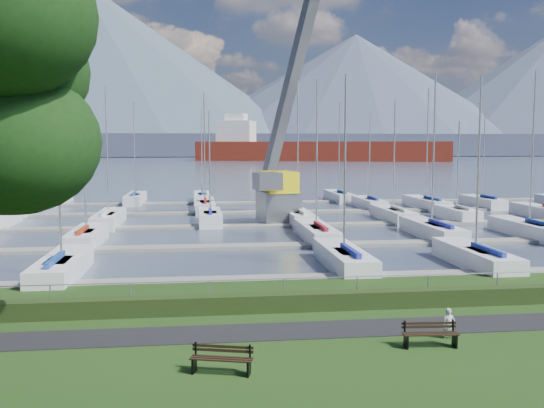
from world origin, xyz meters
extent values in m
cube|color=black|center=(0.00, -3.00, 0.01)|extent=(160.00, 2.00, 0.04)
cube|color=#404A5D|center=(0.00, 260.00, -0.40)|extent=(800.00, 540.00, 0.20)
cube|color=#213112|center=(0.00, -0.40, 0.35)|extent=(80.00, 0.70, 0.70)
cylinder|color=gray|center=(0.00, 0.00, 1.20)|extent=(80.00, 0.04, 0.04)
cube|color=#3C4358|center=(0.00, 330.00, 6.00)|extent=(900.00, 80.00, 12.00)
cone|color=#425261|center=(-80.00, 400.00, 57.50)|extent=(340.00, 340.00, 115.00)
cone|color=#424C61|center=(110.00, 410.00, 42.50)|extent=(300.00, 300.00, 85.00)
cube|color=slate|center=(0.00, 6.00, -0.22)|extent=(90.00, 1.60, 0.25)
cube|color=slate|center=(0.00, 16.00, -0.22)|extent=(90.00, 1.60, 0.25)
cube|color=slate|center=(0.00, 26.00, -0.22)|extent=(90.00, 1.60, 0.25)
cube|color=slate|center=(0.00, 36.00, -0.22)|extent=(90.00, 1.60, 0.25)
cube|color=slate|center=(0.00, 46.00, -0.22)|extent=(90.00, 1.60, 0.25)
cube|color=black|center=(-4.53, -6.46, 0.23)|extent=(0.17, 0.40, 0.45)
cube|color=black|center=(-4.48, -6.29, 0.65)|extent=(0.06, 0.06, 0.40)
cube|color=black|center=(-2.99, -6.89, 0.23)|extent=(0.17, 0.40, 0.45)
cube|color=black|center=(-2.94, -6.72, 0.65)|extent=(0.06, 0.06, 0.40)
cube|color=black|center=(-3.80, -6.82, 0.45)|extent=(1.76, 0.58, 0.04)
cube|color=black|center=(-3.76, -6.68, 0.45)|extent=(1.76, 0.58, 0.04)
cube|color=black|center=(-3.72, -6.53, 0.45)|extent=(1.76, 0.58, 0.04)
cube|color=black|center=(-3.71, -6.49, 0.62)|extent=(1.74, 0.52, 0.08)
cube|color=black|center=(-3.71, -6.49, 0.74)|extent=(1.74, 0.52, 0.08)
cube|color=black|center=(2.24, -5.17, 0.23)|extent=(0.09, 0.40, 0.45)
cube|color=black|center=(2.25, -4.99, 0.65)|extent=(0.05, 0.05, 0.40)
cube|color=black|center=(3.83, -5.28, 0.23)|extent=(0.09, 0.40, 0.45)
cube|color=black|center=(3.85, -5.10, 0.65)|extent=(0.05, 0.05, 0.40)
cube|color=black|center=(3.03, -5.37, 0.45)|extent=(1.80, 0.22, 0.04)
cube|color=black|center=(3.04, -5.22, 0.45)|extent=(1.80, 0.22, 0.04)
cube|color=black|center=(3.04, -5.07, 0.45)|extent=(1.80, 0.22, 0.04)
cube|color=black|center=(3.05, -5.02, 0.62)|extent=(1.80, 0.16, 0.08)
cube|color=black|center=(3.05, -5.02, 0.74)|extent=(1.80, 0.16, 0.08)
imported|color=#BBBBC2|center=(3.99, -4.43, 0.59)|extent=(0.44, 0.30, 1.19)
sphere|color=black|center=(-10.26, -3.30, 8.85)|extent=(5.09, 5.09, 5.09)
sphere|color=black|center=(-9.97, -3.95, 6.60)|extent=(5.31, 5.31, 5.31)
cube|color=slate|center=(2.55, 28.04, 1.20)|extent=(3.74, 3.74, 2.60)
cube|color=yellow|center=(2.55, 28.04, 3.30)|extent=(3.18, 3.82, 1.80)
cube|color=#54575B|center=(4.35, 32.54, 12.30)|extent=(4.90, 10.85, 19.89)
cube|color=slate|center=(1.35, 26.04, 3.50)|extent=(2.37, 2.53, 1.40)
cube|color=maroon|center=(45.68, 218.42, 2.50)|extent=(101.87, 46.24, 10.00)
cube|color=silver|center=(11.84, 228.57, 10.00)|extent=(17.43, 17.43, 12.00)
cube|color=silver|center=(11.84, 228.57, 17.00)|extent=(9.96, 9.96, 4.00)
camera|label=1|loc=(-4.37, -23.47, 6.55)|focal=40.00mm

